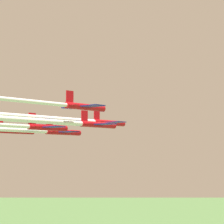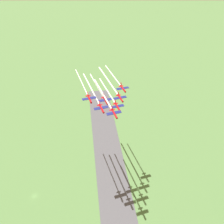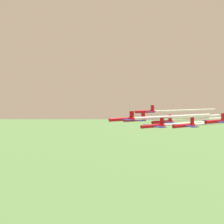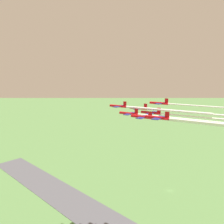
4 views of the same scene
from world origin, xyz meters
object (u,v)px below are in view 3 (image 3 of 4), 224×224
jet_1 (154,126)px  jet_2 (135,120)px  jet_3 (185,126)px  jet_0 (123,119)px  jet_4 (163,122)px  jet_5 (146,111)px  jet_6 (216,121)px

jet_1 → jet_2: 12.30m
jet_2 → jet_3: size_ratio=1.00×
jet_0 → jet_4: 20.88m
jet_3 → jet_1: bearing=59.5°
jet_0 → jet_2: size_ratio=1.00×
jet_0 → jet_5: jet_5 is taller
jet_0 → jet_3: bearing=-120.5°
jet_2 → jet_1: bearing=180.0°
jet_0 → jet_6: 36.16m
jet_0 → jet_6: bearing=-120.5°
jet_1 → jet_6: size_ratio=1.00×
jet_2 → jet_6: (-31.96, 2.73, 0.47)m
jet_0 → jet_5: size_ratio=1.00×
jet_0 → jet_5: (-6.15, -23.30, 1.84)m
jet_1 → jet_3: jet_3 is taller
jet_1 → jet_3: bearing=-120.5°
jet_4 → jet_5: bearing=0.0°
jet_1 → jet_3: (-11.68, -2.97, 0.15)m
jet_5 → jet_6: jet_5 is taller
jet_1 → jet_2: (8.60, -8.68, 1.36)m
jet_2 → jet_4: jet_2 is taller
jet_1 → jet_3: 12.05m
jet_5 → jet_0: bearing=120.5°
jet_0 → jet_1: bearing=-120.5°
jet_0 → jet_3: (-23.35, -5.95, -2.46)m
jet_3 → jet_4: 12.22m
jet_3 → jet_4: size_ratio=1.00×
jet_1 → jet_3: size_ratio=1.00×
jet_0 → jet_6: jet_0 is taller
jet_3 → jet_6: 12.17m
jet_3 → jet_5: bearing=-0.0°
jet_1 → jet_6: 24.17m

